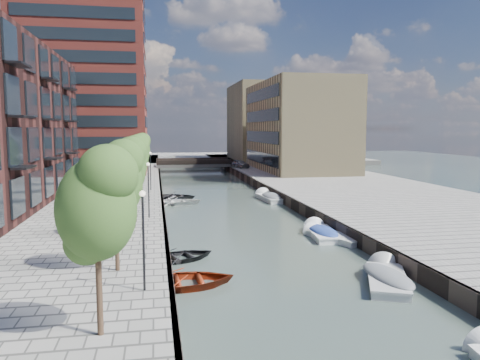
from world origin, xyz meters
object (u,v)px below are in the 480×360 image
object	(u,v)px
bridge	(193,164)
motorboat_2	(329,237)
tree_4	(134,154)
tree_5	(137,151)
motorboat_4	(270,198)
tree_1	(115,179)
tree_0	(96,202)
sloop_4	(174,199)
motorboat_1	(386,278)
car	(240,164)
tree_6	(139,148)
tree_3	(130,159)
sloop_3	(176,205)
motorboat_3	(321,233)
sloop_1	(179,260)
sloop_2	(184,287)
tree_2	(125,167)

from	to	relation	value
bridge	motorboat_2	world-z (taller)	bridge
tree_4	tree_5	world-z (taller)	same
motorboat_4	tree_1	bearing A→B (deg)	-117.83
tree_0	tree_5	xyz separation A→B (m)	(0.00, 35.00, 0.00)
motorboat_2	sloop_4	bearing A→B (deg)	115.49
tree_4	motorboat_1	world-z (taller)	tree_4
car	motorboat_4	bearing A→B (deg)	-114.77
car	tree_6	bearing A→B (deg)	-148.22
sloop_4	motorboat_4	bearing A→B (deg)	-87.30
tree_3	sloop_4	world-z (taller)	tree_3
sloop_3	motorboat_1	world-z (taller)	motorboat_1
tree_3	sloop_4	distance (m)	16.34
tree_5	motorboat_3	size ratio (longest dim) A/B	1.14
tree_5	sloop_1	size ratio (longest dim) A/B	1.40
tree_0	motorboat_3	distance (m)	21.63
tree_6	sloop_3	world-z (taller)	tree_6
tree_1	tree_0	bearing A→B (deg)	-90.00
motorboat_4	car	size ratio (longest dim) A/B	1.43
tree_0	motorboat_4	world-z (taller)	tree_0
tree_1	car	world-z (taller)	tree_1
bridge	tree_5	xyz separation A→B (m)	(-8.50, -33.00, 3.92)
bridge	sloop_4	xyz separation A→B (m)	(-4.73, -32.02, -1.39)
motorboat_2	motorboat_3	xyz separation A→B (m)	(-0.25, 0.94, 0.11)
bridge	tree_3	xyz separation A→B (m)	(-8.50, -47.00, 3.92)
sloop_4	car	bearing A→B (deg)	-6.65
tree_4	car	xyz separation A→B (m)	(16.00, 34.77, -3.61)
bridge	sloop_2	bearing A→B (deg)	-95.06
sloop_1	motorboat_2	xyz separation A→B (m)	(10.55, 3.59, 0.09)
bridge	tree_6	xyz separation A→B (m)	(-8.50, -26.00, 3.92)
tree_4	sloop_1	distance (m)	17.45
tree_2	sloop_4	distance (m)	22.93
bridge	tree_2	size ratio (longest dim) A/B	2.18
bridge	tree_3	bearing A→B (deg)	-100.25
tree_5	tree_6	size ratio (longest dim) A/B	1.00
car	sloop_3	bearing A→B (deg)	-132.20
sloop_2	motorboat_2	size ratio (longest dim) A/B	0.99
sloop_4	motorboat_1	distance (m)	31.45
tree_4	sloop_1	xyz separation A→B (m)	(3.10, -16.33, -5.31)
bridge	tree_1	bearing A→B (deg)	-97.93
tree_1	car	bearing A→B (deg)	73.99
sloop_3	car	world-z (taller)	car
sloop_2	motorboat_3	xyz separation A→B (m)	(10.30, 9.16, 0.20)
tree_1	motorboat_3	bearing A→B (deg)	34.45
tree_6	sloop_1	xyz separation A→B (m)	(3.10, -30.33, -5.31)
tree_2	motorboat_1	world-z (taller)	tree_2
sloop_2	car	size ratio (longest dim) A/B	1.22
motorboat_1	motorboat_2	bearing A→B (deg)	86.36
bridge	motorboat_4	distance (m)	35.18
tree_4	tree_0	bearing A→B (deg)	-90.00
bridge	tree_6	world-z (taller)	tree_6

